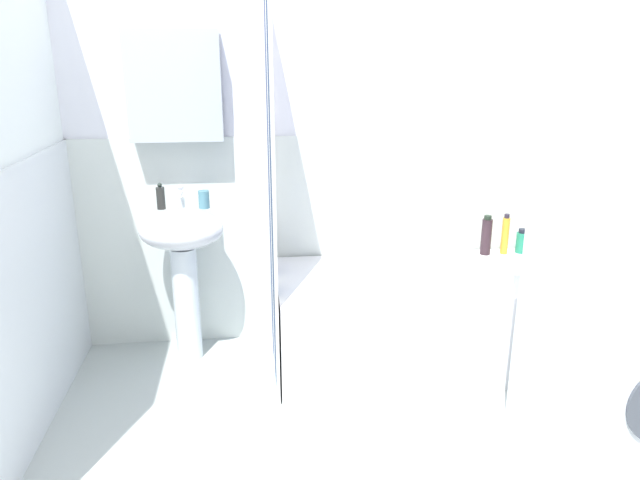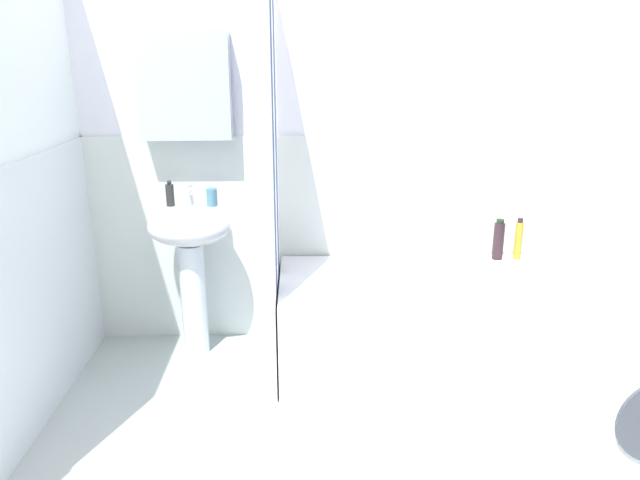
% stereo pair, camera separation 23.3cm
% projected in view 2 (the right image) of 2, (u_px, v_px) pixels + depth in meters
% --- Properties ---
extents(ground_plane, '(4.80, 5.60, 0.04)m').
position_uv_depth(ground_plane, '(386.00, 470.00, 2.49)').
color(ground_plane, '#B0BBB8').
extents(wall_back_tiled, '(3.60, 0.18, 2.40)m').
position_uv_depth(wall_back_tiled, '(352.00, 146.00, 3.34)').
color(wall_back_tiled, white).
rests_on(wall_back_tiled, ground_plane).
extents(sink, '(0.44, 0.34, 0.84)m').
position_uv_depth(sink, '(190.00, 249.00, 3.25)').
color(sink, white).
rests_on(sink, ground_plane).
extents(faucet, '(0.03, 0.12, 0.12)m').
position_uv_depth(faucet, '(190.00, 194.00, 3.24)').
color(faucet, silver).
rests_on(faucet, sink).
extents(soap_dispenser, '(0.04, 0.04, 0.14)m').
position_uv_depth(soap_dispenser, '(170.00, 194.00, 3.23)').
color(soap_dispenser, '#282826').
rests_on(soap_dispenser, sink).
extents(toothbrush_cup, '(0.06, 0.06, 0.09)m').
position_uv_depth(toothbrush_cup, '(212.00, 197.00, 3.24)').
color(toothbrush_cup, teal).
rests_on(toothbrush_cup, sink).
extents(bathtub, '(1.56, 0.74, 0.50)m').
position_uv_depth(bathtub, '(425.00, 321.00, 3.23)').
color(bathtub, white).
rests_on(bathtub, ground_plane).
extents(shower_curtain, '(0.01, 0.74, 2.00)m').
position_uv_depth(shower_curtain, '(275.00, 187.00, 2.98)').
color(shower_curtain, white).
rests_on(shower_curtain, ground_plane).
extents(body_wash_bottle, '(0.06, 0.06, 0.15)m').
position_uv_depth(body_wash_bottle, '(536.00, 247.00, 3.43)').
color(body_wash_bottle, '#21805F').
rests_on(body_wash_bottle, bathtub).
extents(conditioner_bottle, '(0.04, 0.04, 0.24)m').
position_uv_depth(conditioner_bottle, '(518.00, 240.00, 3.41)').
color(conditioner_bottle, gold).
rests_on(conditioner_bottle, bathtub).
extents(lotion_bottle, '(0.06, 0.06, 0.23)m').
position_uv_depth(lotion_bottle, '(498.00, 240.00, 3.41)').
color(lotion_bottle, '#302026').
rests_on(lotion_bottle, bathtub).
extents(towel_folded, '(0.26, 0.22, 0.06)m').
position_uv_depth(towel_folded, '(433.00, 290.00, 2.91)').
color(towel_folded, silver).
rests_on(towel_folded, bathtub).
extents(washer_dryer_stack, '(0.59, 0.65, 1.60)m').
position_uv_depth(washer_dryer_stack, '(630.00, 288.00, 2.23)').
color(washer_dryer_stack, white).
rests_on(washer_dryer_stack, ground_plane).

